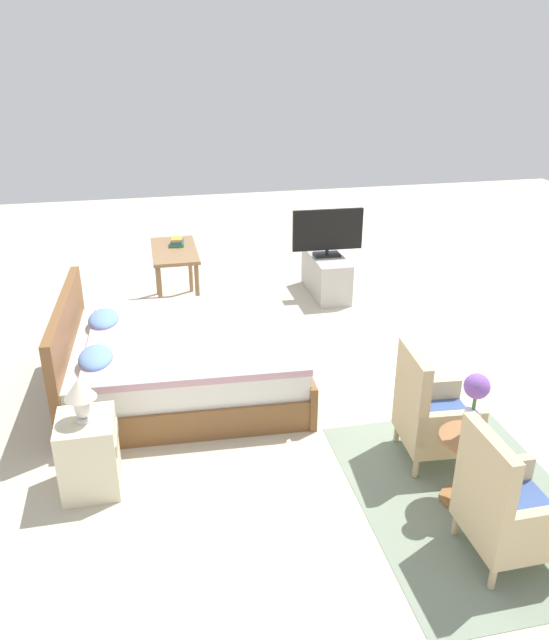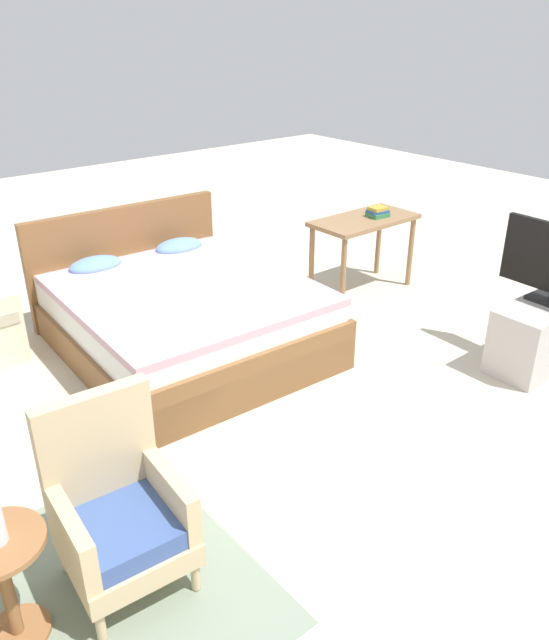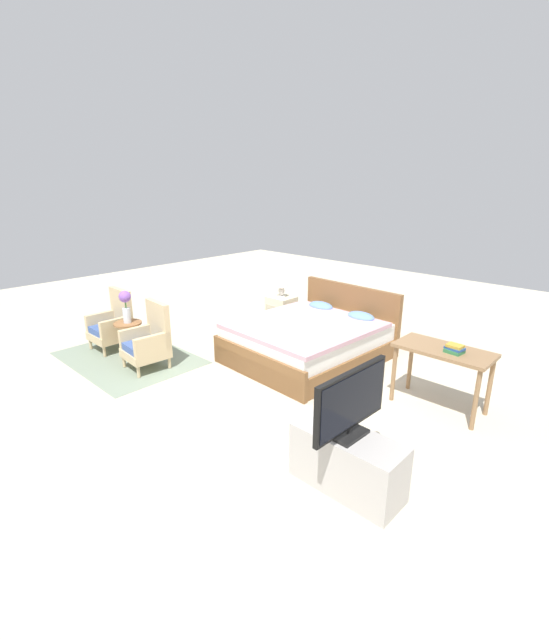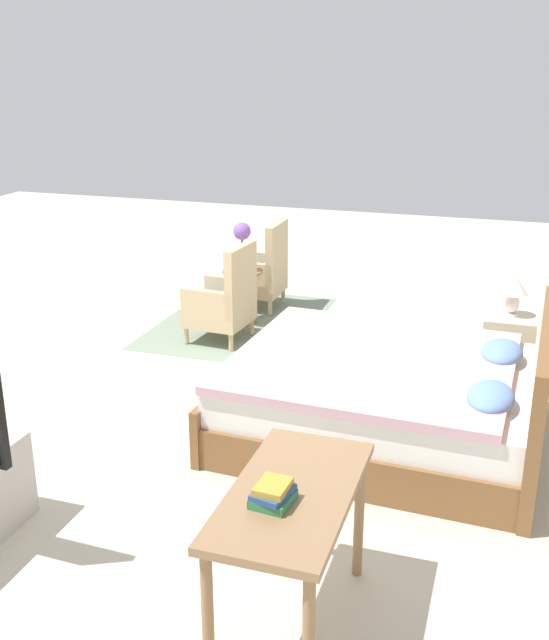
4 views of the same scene
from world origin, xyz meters
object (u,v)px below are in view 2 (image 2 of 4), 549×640
(book_stack, at_px, (378,212))
(side_table, at_px, (4,578))
(bed, at_px, (180,314))
(vanity_desk, at_px, (364,229))
(tv_stand, at_px, (544,333))
(armchair_by_window_right, at_px, (118,511))

(book_stack, bearing_deg, side_table, -157.88)
(bed, distance_m, vanity_desk, 2.02)
(tv_stand, bearing_deg, vanity_desk, 90.65)
(vanity_desk, distance_m, book_stack, 0.21)
(vanity_desk, xyz_separation_m, book_stack, (0.13, -0.05, 0.15))
(bed, bearing_deg, vanity_desk, -2.95)
(bed, bearing_deg, tv_stand, -44.63)
(side_table, distance_m, vanity_desk, 4.32)
(armchair_by_window_right, xyz_separation_m, vanity_desk, (3.43, 1.69, 0.24))
(side_table, height_order, tv_stand, side_table)
(armchair_by_window_right, xyz_separation_m, book_stack, (3.56, 1.65, 0.39))
(bed, relative_size, tv_stand, 2.26)
(armchair_by_window_right, height_order, book_stack, armchair_by_window_right)
(side_table, bearing_deg, bed, 42.60)
(bed, bearing_deg, side_table, -137.40)
(bed, xyz_separation_m, armchair_by_window_right, (-1.44, -1.79, 0.08))
(tv_stand, bearing_deg, side_table, 177.46)
(bed, xyz_separation_m, book_stack, (2.12, -0.15, 0.48))
(side_table, bearing_deg, vanity_desk, 23.33)
(bed, xyz_separation_m, vanity_desk, (1.99, -0.10, 0.33))
(tv_stand, distance_m, book_stack, 1.91)
(bed, distance_m, side_table, 2.67)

